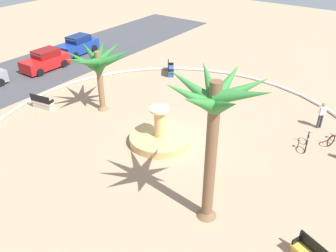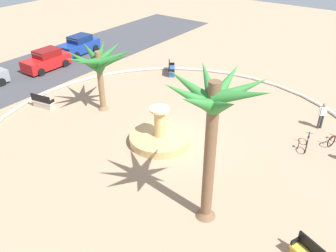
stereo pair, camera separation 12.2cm
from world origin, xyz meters
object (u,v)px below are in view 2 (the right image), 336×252
palm_tree_mid_plaza (213,114)px  parked_car_second (47,60)px  fountain (160,137)px  parked_car_third (79,45)px  palm_tree_by_curb (99,62)px  bench_north (171,70)px  bicycle_by_lamppost (307,142)px  person_cyclist_photo (322,114)px  bench_west (43,103)px

palm_tree_mid_plaza → parked_car_second: palm_tree_mid_plaza is taller
fountain → parked_car_third: bearing=63.1°
palm_tree_by_curb → bench_north: (7.68, -0.11, -3.00)m
bicycle_by_lamppost → bench_north: bearing=70.7°
bicycle_by_lamppost → parked_car_second: bearing=92.4°
person_cyclist_photo → bicycle_by_lamppost: bearing=-179.0°
parked_car_second → palm_tree_mid_plaza: bearing=-109.3°
bicycle_by_lamppost → parked_car_second: parked_car_second is taller
palm_tree_by_curb → palm_tree_mid_plaza: palm_tree_mid_plaza is taller
palm_tree_by_curb → parked_car_third: size_ratio=1.08×
bicycle_by_lamppost → parked_car_second: size_ratio=0.42×
bench_west → parked_car_third: size_ratio=0.41×
bench_north → palm_tree_by_curb: bearing=179.2°
parked_car_third → palm_tree_mid_plaza: bearing=-118.8°
bench_west → person_cyclist_photo: size_ratio=0.98×
person_cyclist_photo → parked_car_third: bearing=87.9°
palm_tree_mid_plaza → bicycle_by_lamppost: size_ratio=3.86×
palm_tree_by_curb → person_cyclist_photo: 14.03m
bench_north → person_cyclist_photo: 12.49m
bench_north → parked_car_third: bearing=95.0°
bench_north → person_cyclist_photo: size_ratio=0.94×
parked_car_third → bench_west: bearing=-144.4°
person_cyclist_photo → parked_car_third: size_ratio=0.41×
bench_west → fountain: bearing=-82.3°
parked_car_second → parked_car_third: 4.45m
palm_tree_by_curb → palm_tree_mid_plaza: 11.64m
palm_tree_mid_plaza → bench_north: palm_tree_mid_plaza is taller
fountain → person_cyclist_photo: bearing=-44.8°
palm_tree_by_curb → bicycle_by_lamppost: size_ratio=2.61×
person_cyclist_photo → bench_north: bearing=82.1°
bench_north → parked_car_second: size_ratio=0.40×
fountain → person_cyclist_photo: fountain is taller
palm_tree_mid_plaza → bench_north: 16.73m
parked_car_third → fountain: bearing=-116.9°
palm_tree_by_curb → parked_car_third: (6.81, 9.92, -2.57)m
person_cyclist_photo → parked_car_third: (0.84, 22.38, -0.18)m
palm_tree_mid_plaza → bicycle_by_lamppost: (7.81, -1.89, -4.63)m
parked_car_third → person_cyclist_photo: bearing=-92.1°
fountain → parked_car_second: 15.00m
fountain → parked_car_second: (3.46, 14.59, 0.47)m
bench_west → parked_car_third: parked_car_third is taller
bench_north → bicycle_by_lamppost: size_ratio=0.94×
bench_north → parked_car_third: (-0.88, 10.02, 0.43)m
palm_tree_mid_plaza → bench_west: (2.24, 14.06, -4.67)m
bench_north → parked_car_second: 10.58m
bench_west → person_cyclist_photo: bearing=-62.7°
palm_tree_by_curb → person_cyclist_photo: (5.97, -12.46, -2.40)m
palm_tree_by_curb → parked_car_second: size_ratio=1.11×
palm_tree_by_curb → bench_north: size_ratio=2.79×
bench_west → parked_car_second: size_ratio=0.42×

